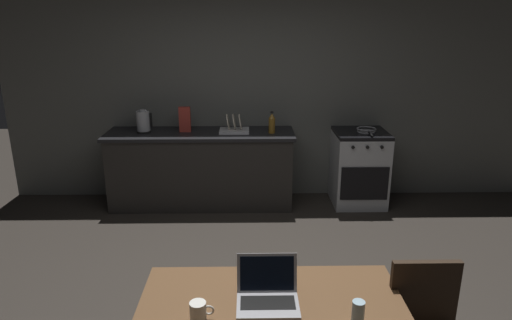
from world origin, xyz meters
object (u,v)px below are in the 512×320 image
laptop (268,295)px  stove_oven (359,168)px  drinking_glass (358,314)px  dining_table (272,318)px  coffee_mug (198,311)px  cereal_box (185,119)px  dish_rack (234,128)px  electric_kettle (143,122)px  bottle (272,123)px  frying_pan (367,130)px

laptop → stove_oven: bearing=54.8°
drinking_glass → dining_table: bearing=158.8°
drinking_glass → laptop: bearing=155.5°
coffee_mug → cereal_box: (-0.48, 3.21, 0.25)m
dining_table → coffee_mug: 0.40m
coffee_mug → cereal_box: cereal_box is taller
coffee_mug → dish_rack: dish_rack is taller
coffee_mug → laptop: bearing=21.4°
stove_oven → cereal_box: cereal_box is taller
dining_table → laptop: 0.12m
dish_rack → electric_kettle: bearing=180.0°
stove_oven → dining_table: bearing=-111.0°
electric_kettle → bottle: (1.47, -0.05, -0.01)m
bottle → cereal_box: bearing=176.0°
dining_table → electric_kettle: size_ratio=5.27×
cereal_box → stove_oven: bearing=-0.6°
coffee_mug → stove_oven: bearing=64.0°
stove_oven → coffee_mug: (-1.56, -3.19, 0.34)m
dining_table → stove_oven: bearing=69.0°
stove_oven → cereal_box: bearing=179.4°
stove_oven → electric_kettle: bearing=179.9°
laptop → cereal_box: cereal_box is taller
electric_kettle → dish_rack: size_ratio=0.78×
dining_table → bottle: (0.15, 3.05, 0.34)m
laptop → electric_kettle: 3.33m
laptop → dish_rack: (-0.26, 3.06, 0.16)m
stove_oven → electric_kettle: 2.57m
dining_table → cereal_box: 3.25m
dining_table → laptop: (-0.02, 0.04, 0.11)m
electric_kettle → frying_pan: (2.56, -0.03, -0.10)m
stove_oven → dish_rack: (-1.47, 0.00, 0.49)m
drinking_glass → cereal_box: (-1.25, 3.27, 0.23)m
electric_kettle → cereal_box: (0.47, 0.02, 0.02)m
dining_table → frying_pan: bearing=68.0°
frying_pan → dish_rack: size_ratio=1.17×
stove_oven → dish_rack: bearing=179.9°
electric_kettle → coffee_mug: (0.95, -3.19, -0.23)m
dining_table → cereal_box: cereal_box is taller
dining_table → coffee_mug: size_ratio=11.43×
dish_rack → frying_pan: bearing=-1.1°
cereal_box → frying_pan: bearing=-1.4°
electric_kettle → drinking_glass: electric_kettle is taller
bottle → coffee_mug: (-0.51, -3.14, -0.22)m
electric_kettle → coffee_mug: electric_kettle is taller
stove_oven → frying_pan: 0.47m
bottle → drinking_glass: bottle is taller
stove_oven → coffee_mug: size_ratio=7.28×
frying_pan → coffee_mug: frying_pan is taller
bottle → frying_pan: 1.10m
laptop → dish_rack: size_ratio=0.94×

